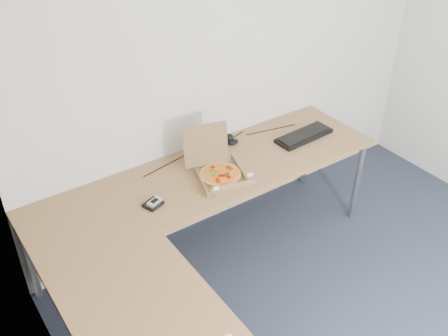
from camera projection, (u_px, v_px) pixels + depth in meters
desk at (201, 228)px, 3.12m from camera, size 2.50×2.20×0.73m
pizza_box at (219, 172)px, 3.49m from camera, size 0.31×0.36×0.31m
drinking_glass at (220, 137)px, 3.83m from camera, size 0.07×0.07×0.12m
keyboard at (304, 136)px, 3.93m from camera, size 0.47×0.19×0.03m
mouse at (233, 142)px, 3.85m from camera, size 0.10×0.07×0.03m
wallet at (153, 204)px, 3.25m from camera, size 0.14×0.13×0.02m
phone at (155, 202)px, 3.24m from camera, size 0.11×0.08×0.02m
dome_speaker at (229, 138)px, 3.87m from camera, size 0.08×0.08×0.07m
cable_bundle at (219, 147)px, 3.82m from camera, size 0.63×0.13×0.01m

